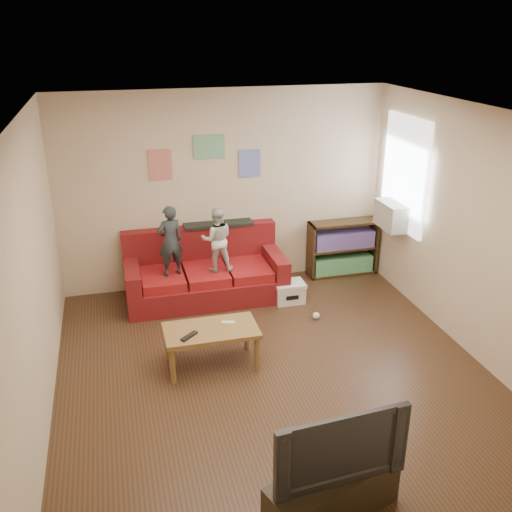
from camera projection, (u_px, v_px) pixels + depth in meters
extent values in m
cube|color=#482F1C|center=(275.00, 375.00, 6.05)|extent=(4.50, 5.00, 0.01)
cube|color=white|center=(279.00, 116.00, 5.02)|extent=(4.50, 5.00, 0.01)
cube|color=beige|center=(225.00, 190.00, 7.78)|extent=(4.50, 0.01, 2.70)
cube|color=beige|center=(400.00, 419.00, 3.29)|extent=(4.50, 0.01, 2.70)
cube|color=beige|center=(31.00, 283.00, 5.01)|extent=(0.01, 5.00, 2.70)
cube|color=beige|center=(480.00, 237.00, 6.06)|extent=(0.01, 5.00, 2.70)
cube|color=maroon|center=(206.00, 287.00, 7.69)|extent=(2.10, 0.95, 0.32)
cube|color=maroon|center=(200.00, 246.00, 7.86)|extent=(2.10, 0.19, 0.58)
cube|color=maroon|center=(132.00, 275.00, 7.35)|extent=(0.19, 0.95, 0.26)
cube|color=maroon|center=(274.00, 260.00, 7.80)|extent=(0.19, 0.95, 0.26)
cube|color=maroon|center=(163.00, 279.00, 7.40)|extent=(0.55, 0.72, 0.13)
cube|color=maroon|center=(206.00, 274.00, 7.54)|extent=(0.55, 0.72, 0.13)
cube|color=maroon|center=(248.00, 270.00, 7.67)|extent=(0.55, 0.72, 0.13)
cube|color=black|center=(218.00, 224.00, 7.80)|extent=(0.95, 0.23, 0.04)
imported|color=#272E31|center=(170.00, 241.00, 7.21)|extent=(0.38, 0.30, 0.93)
imported|color=silver|center=(217.00, 239.00, 7.36)|extent=(0.45, 0.37, 0.85)
cube|color=olive|center=(211.00, 331.00, 6.07)|extent=(1.00, 0.55, 0.05)
cylinder|color=olive|center=(173.00, 366.00, 5.85)|extent=(0.06, 0.06, 0.40)
cylinder|color=olive|center=(257.00, 354.00, 6.06)|extent=(0.06, 0.06, 0.40)
cylinder|color=olive|center=(168.00, 344.00, 6.26)|extent=(0.06, 0.06, 0.40)
cylinder|color=olive|center=(247.00, 333.00, 6.46)|extent=(0.06, 0.06, 0.40)
cube|color=black|center=(189.00, 336.00, 5.89)|extent=(0.20, 0.19, 0.02)
cube|color=white|center=(228.00, 323.00, 6.15)|extent=(0.14, 0.07, 0.03)
cube|color=#3A2813|center=(311.00, 251.00, 8.23)|extent=(0.03, 0.30, 0.81)
cube|color=#3A2813|center=(373.00, 245.00, 8.46)|extent=(0.03, 0.30, 0.81)
cube|color=#3A2813|center=(341.00, 272.00, 8.50)|extent=(1.02, 0.30, 0.03)
cube|color=#3A2813|center=(344.00, 223.00, 8.20)|extent=(1.02, 0.30, 0.03)
cube|color=#3A2813|center=(342.00, 248.00, 8.35)|extent=(0.95, 0.30, 0.03)
cube|color=#3F8C53|center=(341.00, 264.00, 8.44)|extent=(0.89, 0.26, 0.24)
cube|color=#513F8C|center=(343.00, 239.00, 8.30)|extent=(0.89, 0.26, 0.24)
cube|color=white|center=(404.00, 174.00, 7.42)|extent=(0.04, 1.08, 1.48)
cube|color=#B7B2A3|center=(392.00, 215.00, 7.60)|extent=(0.28, 0.55, 0.35)
cube|color=#D87266|center=(160.00, 165.00, 7.41)|extent=(0.30, 0.01, 0.40)
cube|color=#72B27F|center=(209.00, 147.00, 7.48)|extent=(0.42, 0.01, 0.32)
cube|color=#727FCC|center=(250.00, 163.00, 7.71)|extent=(0.30, 0.01, 0.38)
cube|color=white|center=(289.00, 294.00, 7.60)|extent=(0.38, 0.29, 0.23)
cube|color=white|center=(289.00, 284.00, 7.54)|extent=(0.40, 0.31, 0.05)
cube|color=black|center=(292.00, 298.00, 7.46)|extent=(0.17, 0.00, 0.06)
cube|color=#2F2618|center=(332.00, 495.00, 4.26)|extent=(1.12, 0.68, 0.40)
imported|color=black|center=(336.00, 442.00, 4.07)|extent=(1.03, 0.21, 0.59)
sphere|color=white|center=(316.00, 316.00, 7.17)|extent=(0.10, 0.10, 0.09)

